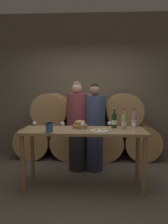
# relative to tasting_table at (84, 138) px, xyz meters

# --- Properties ---
(ground_plane) EXTENTS (10.00, 10.00, 0.00)m
(ground_plane) POSITION_rel_tasting_table_xyz_m (0.00, 0.00, -0.76)
(ground_plane) COLOR #564F44
(stone_wall_back) EXTENTS (10.00, 0.12, 3.20)m
(stone_wall_back) POSITION_rel_tasting_table_xyz_m (0.00, 2.03, 0.84)
(stone_wall_back) COLOR #706656
(stone_wall_back) RESTS_ON ground_plane
(barrel_stack) EXTENTS (3.05, 0.84, 1.40)m
(barrel_stack) POSITION_rel_tasting_table_xyz_m (-0.00, 1.49, -0.11)
(barrel_stack) COLOR tan
(barrel_stack) RESTS_ON ground_plane
(tasting_table) EXTENTS (1.84, 0.61, 0.88)m
(tasting_table) POSITION_rel_tasting_table_xyz_m (0.00, 0.00, 0.00)
(tasting_table) COLOR #99754C
(tasting_table) RESTS_ON ground_plane
(person_left) EXTENTS (0.37, 0.37, 1.62)m
(person_left) POSITION_rel_tasting_table_xyz_m (-0.15, 0.67, 0.05)
(person_left) COLOR #232326
(person_left) RESTS_ON ground_plane
(person_right) EXTENTS (0.37, 0.37, 1.58)m
(person_right) POSITION_rel_tasting_table_xyz_m (0.16, 0.67, 0.03)
(person_right) COLOR #2D334C
(person_right) RESTS_ON ground_plane
(wine_bottle_red) EXTENTS (0.07, 0.07, 0.32)m
(wine_bottle_red) POSITION_rel_tasting_table_xyz_m (0.47, 0.15, 0.24)
(wine_bottle_red) COLOR #193819
(wine_bottle_red) RESTS_ON tasting_table
(wine_bottle_white) EXTENTS (0.07, 0.07, 0.31)m
(wine_bottle_white) POSITION_rel_tasting_table_xyz_m (0.60, 0.04, 0.23)
(wine_bottle_white) COLOR #ADBC7F
(wine_bottle_white) RESTS_ON tasting_table
(wine_bottle_rose) EXTENTS (0.07, 0.07, 0.31)m
(wine_bottle_rose) POSITION_rel_tasting_table_xyz_m (0.78, 0.22, 0.23)
(wine_bottle_rose) COLOR #BC8E93
(wine_bottle_rose) RESTS_ON tasting_table
(blue_crock) EXTENTS (0.11, 0.11, 0.13)m
(blue_crock) POSITION_rel_tasting_table_xyz_m (-0.47, -0.22, 0.20)
(blue_crock) COLOR #335693
(blue_crock) RESTS_ON tasting_table
(bread_basket) EXTENTS (0.23, 0.23, 0.13)m
(bread_basket) POSITION_rel_tasting_table_xyz_m (-0.06, 0.11, 0.17)
(bread_basket) COLOR olive
(bread_basket) RESTS_ON tasting_table
(cheese_plate) EXTENTS (0.26, 0.26, 0.04)m
(cheese_plate) POSITION_rel_tasting_table_xyz_m (0.24, -0.12, 0.13)
(cheese_plate) COLOR white
(cheese_plate) RESTS_ON tasting_table
(wine_glass_far_left) EXTENTS (0.06, 0.06, 0.12)m
(wine_glass_far_left) POSITION_rel_tasting_table_xyz_m (-0.73, -0.02, 0.21)
(wine_glass_far_left) COLOR white
(wine_glass_far_left) RESTS_ON tasting_table
(wine_glass_left) EXTENTS (0.06, 0.06, 0.12)m
(wine_glass_left) POSITION_rel_tasting_table_xyz_m (-0.31, -0.05, 0.21)
(wine_glass_left) COLOR white
(wine_glass_left) RESTS_ON tasting_table
(wine_glass_center) EXTENTS (0.06, 0.06, 0.12)m
(wine_glass_center) POSITION_rel_tasting_table_xyz_m (-0.01, -0.11, 0.21)
(wine_glass_center) COLOR white
(wine_glass_center) RESTS_ON tasting_table
(wine_glass_right) EXTENTS (0.06, 0.06, 0.12)m
(wine_glass_right) POSITION_rel_tasting_table_xyz_m (0.39, 0.03, 0.21)
(wine_glass_right) COLOR white
(wine_glass_right) RESTS_ON tasting_table
(wine_glass_far_right) EXTENTS (0.06, 0.06, 0.12)m
(wine_glass_far_right) POSITION_rel_tasting_table_xyz_m (0.72, -0.15, 0.21)
(wine_glass_far_right) COLOR white
(wine_glass_far_right) RESTS_ON tasting_table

